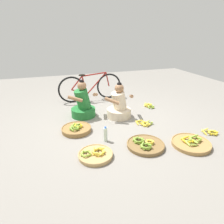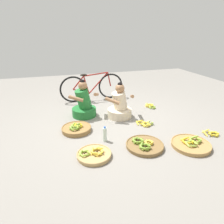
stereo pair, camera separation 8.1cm
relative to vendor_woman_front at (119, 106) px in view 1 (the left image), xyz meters
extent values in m
plane|color=gray|center=(-0.32, -0.30, -0.24)|extent=(10.00, 10.00, 0.00)
cylinder|color=beige|center=(0.00, 0.00, -0.15)|extent=(0.52, 0.52, 0.18)
cylinder|color=beige|center=(0.00, 0.00, 0.12)|extent=(0.42, 0.37, 0.43)
sphere|color=#9E704C|center=(0.00, 0.00, 0.40)|extent=(0.19, 0.19, 0.19)
sphere|color=black|center=(0.00, 0.00, 0.47)|extent=(0.10, 0.10, 0.10)
cylinder|color=#9E704C|center=(-0.21, -0.16, 0.20)|extent=(0.30, 0.22, 0.16)
cylinder|color=#9E704C|center=(0.27, -0.01, 0.20)|extent=(0.17, 0.31, 0.16)
cylinder|color=#237233|center=(-0.73, 0.28, -0.15)|extent=(0.52, 0.52, 0.18)
cylinder|color=#237233|center=(-0.73, 0.28, 0.14)|extent=(0.41, 0.35, 0.47)
sphere|color=#9E704C|center=(-0.73, 0.28, 0.44)|extent=(0.19, 0.19, 0.19)
sphere|color=black|center=(-0.73, 0.28, 0.52)|extent=(0.10, 0.10, 0.10)
cylinder|color=#9E704C|center=(-0.90, 0.11, 0.23)|extent=(0.31, 0.15, 0.16)
cylinder|color=#9E704C|center=(-0.45, 0.26, 0.23)|extent=(0.18, 0.31, 0.16)
torus|color=black|center=(-0.84, 1.25, 0.10)|extent=(0.69, 0.08, 0.68)
torus|color=black|center=(0.18, 1.30, 0.10)|extent=(0.69, 0.08, 0.68)
cylinder|color=maroon|center=(-0.17, 1.28, 0.21)|extent=(0.55, 0.06, 0.55)
cylinder|color=maroon|center=(-0.49, 1.26, 0.18)|extent=(0.15, 0.04, 0.49)
cylinder|color=maroon|center=(-0.23, 1.28, 0.45)|extent=(0.65, 0.06, 0.08)
cylinder|color=maroon|center=(-0.64, 1.26, 0.02)|extent=(0.42, 0.05, 0.18)
cylinder|color=maroon|center=(-0.70, 1.25, 0.26)|extent=(0.32, 0.05, 0.35)
cylinder|color=maroon|center=(0.14, 1.29, 0.29)|extent=(0.11, 0.04, 0.38)
ellipsoid|color=black|center=(-0.55, 1.26, 0.45)|extent=(0.18, 0.08, 0.05)
cylinder|color=olive|center=(-0.98, -0.39, -0.21)|extent=(0.54, 0.54, 0.07)
torus|color=olive|center=(-0.98, -0.39, -0.17)|extent=(0.55, 0.55, 0.02)
ellipsoid|color=gold|center=(-0.89, -0.36, -0.14)|extent=(0.06, 0.14, 0.07)
ellipsoid|color=gold|center=(-0.94, -0.32, -0.14)|extent=(0.13, 0.05, 0.06)
ellipsoid|color=gold|center=(-1.00, -0.35, -0.14)|extent=(0.09, 0.14, 0.07)
ellipsoid|color=gold|center=(-0.98, -0.42, -0.14)|extent=(0.12, 0.11, 0.07)
ellipsoid|color=gold|center=(-0.93, -0.43, -0.14)|extent=(0.14, 0.07, 0.08)
sphere|color=#382D19|center=(-0.94, -0.37, -0.14)|extent=(0.03, 0.03, 0.03)
ellipsoid|color=#8CAD38|center=(-0.92, -0.40, -0.14)|extent=(0.07, 0.16, 0.09)
ellipsoid|color=#8CAD38|center=(-0.97, -0.32, -0.14)|extent=(0.16, 0.07, 0.07)
ellipsoid|color=#8CAD38|center=(-1.04, -0.34, -0.14)|extent=(0.13, 0.14, 0.09)
ellipsoid|color=#8CAD38|center=(-1.04, -0.42, -0.13)|extent=(0.11, 0.15, 0.09)
ellipsoid|color=#8CAD38|center=(-0.96, -0.45, -0.14)|extent=(0.16, 0.08, 0.09)
sphere|color=#382D19|center=(-0.99, -0.38, -0.14)|extent=(0.03, 0.03, 0.03)
ellipsoid|color=olive|center=(-0.96, -0.46, -0.14)|extent=(0.05, 0.15, 0.08)
ellipsoid|color=olive|center=(-0.99, -0.40, -0.13)|extent=(0.14, 0.11, 0.09)
ellipsoid|color=olive|center=(-1.07, -0.41, -0.13)|extent=(0.12, 0.13, 0.09)
ellipsoid|color=olive|center=(-1.08, -0.48, -0.14)|extent=(0.10, 0.15, 0.08)
ellipsoid|color=olive|center=(-1.00, -0.51, -0.14)|extent=(0.15, 0.09, 0.09)
sphere|color=#382D19|center=(-1.03, -0.46, -0.14)|extent=(0.04, 0.04, 0.04)
cylinder|color=#A87F47|center=(0.73, -1.46, -0.22)|extent=(0.62, 0.62, 0.06)
torus|color=#A87F47|center=(0.73, -1.46, -0.19)|extent=(0.63, 0.63, 0.02)
ellipsoid|color=#8CAD38|center=(0.90, -1.42, -0.16)|extent=(0.04, 0.16, 0.09)
ellipsoid|color=#8CAD38|center=(0.85, -1.35, -0.15)|extent=(0.16, 0.09, 0.09)
ellipsoid|color=#8CAD38|center=(0.77, -1.39, -0.16)|extent=(0.10, 0.16, 0.07)
ellipsoid|color=#8CAD38|center=(0.78, -1.47, -0.16)|extent=(0.14, 0.14, 0.07)
ellipsoid|color=#8CAD38|center=(0.86, -1.49, -0.16)|extent=(0.16, 0.11, 0.08)
sphere|color=#382D19|center=(0.83, -1.42, -0.16)|extent=(0.03, 0.03, 0.03)
ellipsoid|color=gold|center=(0.75, -1.42, -0.16)|extent=(0.05, 0.16, 0.07)
ellipsoid|color=gold|center=(0.69, -1.34, -0.16)|extent=(0.16, 0.05, 0.08)
ellipsoid|color=gold|center=(0.61, -1.43, -0.16)|extent=(0.07, 0.17, 0.08)
ellipsoid|color=gold|center=(0.69, -1.48, -0.16)|extent=(0.17, 0.05, 0.06)
sphere|color=#382D19|center=(0.68, -1.41, -0.16)|extent=(0.03, 0.03, 0.03)
ellipsoid|color=#9EB747|center=(0.76, -1.51, -0.16)|extent=(0.06, 0.16, 0.08)
ellipsoid|color=#9EB747|center=(0.70, -1.43, -0.16)|extent=(0.16, 0.05, 0.06)
ellipsoid|color=#9EB747|center=(0.62, -1.50, -0.16)|extent=(0.03, 0.16, 0.06)
ellipsoid|color=#9EB747|center=(0.68, -1.56, -0.16)|extent=(0.16, 0.06, 0.07)
sphere|color=#382D19|center=(0.69, -1.50, -0.16)|extent=(0.03, 0.03, 0.03)
cylinder|color=tan|center=(-0.83, -1.27, -0.22)|extent=(0.51, 0.51, 0.05)
torus|color=tan|center=(-0.83, -1.27, -0.19)|extent=(0.52, 0.52, 0.02)
ellipsoid|color=yellow|center=(-0.72, -1.27, -0.16)|extent=(0.04, 0.16, 0.07)
ellipsoid|color=yellow|center=(-0.74, -1.22, -0.16)|extent=(0.13, 0.14, 0.10)
ellipsoid|color=yellow|center=(-0.80, -1.20, -0.16)|extent=(0.16, 0.05, 0.07)
ellipsoid|color=yellow|center=(-0.86, -1.25, -0.16)|extent=(0.09, 0.16, 0.08)
ellipsoid|color=yellow|center=(-0.85, -1.31, -0.16)|extent=(0.12, 0.15, 0.08)
ellipsoid|color=yellow|center=(-0.80, -1.34, -0.16)|extent=(0.16, 0.05, 0.09)
ellipsoid|color=yellow|center=(-0.74, -1.32, -0.17)|extent=(0.14, 0.14, 0.06)
sphere|color=#382D19|center=(-0.79, -1.27, -0.17)|extent=(0.03, 0.03, 0.03)
ellipsoid|color=#8CAD38|center=(-0.92, -1.25, -0.17)|extent=(0.05, 0.13, 0.06)
ellipsoid|color=#8CAD38|center=(-0.96, -1.20, -0.17)|extent=(0.13, 0.05, 0.05)
ellipsoid|color=#8CAD38|center=(-1.02, -1.23, -0.17)|extent=(0.09, 0.13, 0.06)
ellipsoid|color=#8CAD38|center=(-1.03, -1.28, -0.17)|extent=(0.08, 0.13, 0.05)
ellipsoid|color=#8CAD38|center=(-0.96, -1.31, -0.17)|extent=(0.13, 0.07, 0.05)
sphere|color=#382D19|center=(-0.97, -1.26, -0.17)|extent=(0.03, 0.03, 0.03)
cylinder|color=brown|center=(0.00, -1.26, -0.22)|extent=(0.60, 0.60, 0.05)
torus|color=brown|center=(0.00, -1.26, -0.19)|extent=(0.61, 0.61, 0.02)
ellipsoid|color=yellow|center=(0.12, -1.26, -0.16)|extent=(0.03, 0.11, 0.07)
ellipsoid|color=yellow|center=(0.10, -1.22, -0.17)|extent=(0.11, 0.09, 0.05)
ellipsoid|color=yellow|center=(0.07, -1.21, -0.17)|extent=(0.12, 0.03, 0.06)
ellipsoid|color=yellow|center=(0.03, -1.23, -0.17)|extent=(0.09, 0.11, 0.06)
ellipsoid|color=yellow|center=(0.02, -1.28, -0.17)|extent=(0.06, 0.12, 0.06)
ellipsoid|color=yellow|center=(0.06, -1.31, -0.16)|extent=(0.12, 0.05, 0.07)
ellipsoid|color=yellow|center=(0.11, -1.30, -0.16)|extent=(0.10, 0.10, 0.07)
sphere|color=#382D19|center=(0.07, -1.26, -0.17)|extent=(0.03, 0.03, 0.03)
ellipsoid|color=olive|center=(-0.01, -1.15, -0.16)|extent=(0.06, 0.16, 0.07)
ellipsoid|color=olive|center=(-0.04, -1.11, -0.17)|extent=(0.15, 0.12, 0.06)
ellipsoid|color=olive|center=(-0.10, -1.10, -0.17)|extent=(0.16, 0.09, 0.07)
ellipsoid|color=olive|center=(-0.14, -1.15, -0.16)|extent=(0.07, 0.16, 0.08)
ellipsoid|color=olive|center=(-0.14, -1.20, -0.16)|extent=(0.11, 0.15, 0.08)
ellipsoid|color=olive|center=(-0.08, -1.23, -0.16)|extent=(0.16, 0.05, 0.08)
ellipsoid|color=olive|center=(-0.05, -1.22, -0.16)|extent=(0.15, 0.11, 0.08)
sphere|color=#382D19|center=(-0.08, -1.16, -0.16)|extent=(0.03, 0.03, 0.03)
ellipsoid|color=olive|center=(0.01, -1.36, -0.15)|extent=(0.04, 0.14, 0.10)
ellipsoid|color=olive|center=(-0.03, -1.30, -0.17)|extent=(0.15, 0.08, 0.06)
ellipsoid|color=olive|center=(-0.09, -1.32, -0.16)|extent=(0.13, 0.13, 0.09)
ellipsoid|color=olive|center=(-0.11, -1.37, -0.17)|extent=(0.04, 0.14, 0.06)
ellipsoid|color=olive|center=(-0.08, -1.42, -0.16)|extent=(0.14, 0.11, 0.07)
ellipsoid|color=olive|center=(-0.03, -1.42, -0.16)|extent=(0.15, 0.09, 0.08)
sphere|color=#382D19|center=(-0.05, -1.36, -0.16)|extent=(0.04, 0.04, 0.04)
ellipsoid|color=yellow|center=(0.97, 0.38, -0.21)|extent=(0.06, 0.16, 0.10)
ellipsoid|color=yellow|center=(0.94, 0.42, -0.21)|extent=(0.14, 0.13, 0.09)
ellipsoid|color=yellow|center=(0.90, 0.43, -0.21)|extent=(0.16, 0.04, 0.08)
ellipsoid|color=yellow|center=(0.84, 0.41, -0.21)|extent=(0.13, 0.15, 0.10)
ellipsoid|color=yellow|center=(0.83, 0.34, -0.20)|extent=(0.09, 0.16, 0.10)
ellipsoid|color=yellow|center=(0.87, 0.30, -0.21)|extent=(0.16, 0.09, 0.10)
ellipsoid|color=yellow|center=(0.94, 0.31, -0.21)|extent=(0.15, 0.12, 0.08)
sphere|color=#382D19|center=(0.90, 0.36, -0.21)|extent=(0.04, 0.04, 0.04)
ellipsoid|color=#8CAD38|center=(0.97, 0.25, -0.21)|extent=(0.06, 0.13, 0.08)
ellipsoid|color=#8CAD38|center=(0.93, 0.30, -0.22)|extent=(0.13, 0.06, 0.07)
ellipsoid|color=#8CAD38|center=(0.86, 0.25, -0.21)|extent=(0.06, 0.13, 0.09)
ellipsoid|color=#8CAD38|center=(0.92, 0.19, -0.22)|extent=(0.13, 0.05, 0.07)
sphere|color=#382D19|center=(0.92, 0.24, -0.22)|extent=(0.03, 0.03, 0.03)
ellipsoid|color=yellow|center=(1.35, -1.20, -0.21)|extent=(0.05, 0.16, 0.09)
ellipsoid|color=yellow|center=(1.29, -1.14, -0.21)|extent=(0.16, 0.05, 0.08)
ellipsoid|color=yellow|center=(1.21, -1.21, -0.21)|extent=(0.04, 0.16, 0.09)
ellipsoid|color=yellow|center=(1.28, -1.28, -0.21)|extent=(0.16, 0.03, 0.09)
sphere|color=#382D19|center=(1.28, -1.21, -0.22)|extent=(0.03, 0.03, 0.03)
ellipsoid|color=yellow|center=(1.42, -1.25, -0.21)|extent=(0.05, 0.14, 0.08)
ellipsoid|color=yellow|center=(1.39, -1.21, -0.22)|extent=(0.14, 0.10, 0.07)
ellipsoid|color=yellow|center=(1.35, -1.21, -0.22)|extent=(0.14, 0.07, 0.06)
ellipsoid|color=yellow|center=(1.30, -1.25, -0.22)|extent=(0.06, 0.14, 0.06)
ellipsoid|color=yellow|center=(1.34, -1.32, -0.22)|extent=(0.14, 0.08, 0.07)
ellipsoid|color=yellow|center=(1.39, -1.32, -0.22)|extent=(0.14, 0.10, 0.06)
sphere|color=#382D19|center=(1.36, -1.26, -0.22)|extent=(0.03, 0.03, 0.03)
ellipsoid|color=yellow|center=(0.36, -0.46, -0.21)|extent=(0.04, 0.16, 0.09)
ellipsoid|color=yellow|center=(0.30, -0.38, -0.22)|extent=(0.16, 0.05, 0.06)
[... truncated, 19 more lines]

